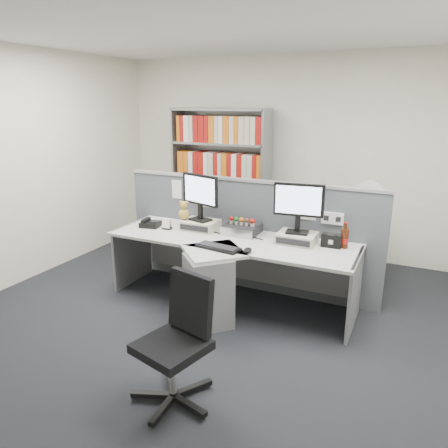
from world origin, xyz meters
The scene contains 21 objects.
ground centered at (0.00, 0.00, 0.00)m, with size 5.50×5.50×0.00m, color #27282D.
room_shell centered at (0.00, 0.00, 1.79)m, with size 5.04×5.54×2.72m.
partition centered at (0.00, 1.25, 0.65)m, with size 3.00×0.08×1.27m.
desk centered at (0.00, 0.60, 0.46)m, with size 2.60×1.20×0.72m.
monitor_riser_left centered at (-0.44, 0.98, 0.77)m, with size 0.38×0.31×0.10m.
monitor_riser_right centered at (0.66, 0.98, 0.77)m, with size 0.38×0.31×0.10m.
monitor_left centered at (-0.44, 0.98, 1.13)m, with size 0.49×0.22×0.51m.
monitor_right centered at (0.66, 0.98, 1.12)m, with size 0.49×0.18×0.50m.
desktop_pc centered at (0.03, 1.03, 0.77)m, with size 0.37×0.33×0.10m.
figurines centered at (0.05, 1.02, 0.87)m, with size 0.30×0.05×0.09m.
keyboard centered at (0.02, 0.48, 0.73)m, with size 0.46×0.22×0.03m.
mouse centered at (0.32, 0.49, 0.74)m, with size 0.08×0.12×0.05m, color black.
desk_phone centered at (-1.01, 0.82, 0.75)m, with size 0.23×0.22×0.09m.
desk_calendar centered at (-0.78, 0.82, 0.77)m, with size 0.10×0.08×0.12m.
plush_toy centered at (-0.63, 0.94, 0.91)m, with size 0.12×0.12×0.21m.
speaker centered at (1.00, 1.00, 0.78)m, with size 0.19×0.11×0.13m, color black.
cola_bottle centered at (1.11, 1.02, 0.82)m, with size 0.08×0.08×0.26m.
shelving_unit centered at (-0.90, 2.44, 0.98)m, with size 1.41×0.40×2.00m.
filing_cabinet centered at (1.20, 1.99, 0.35)m, with size 0.45×0.61×0.70m.
desk_fan centered at (1.20, 1.99, 1.03)m, with size 0.32×0.19×0.53m.
office_chair centered at (0.30, -0.73, 0.49)m, with size 0.61×0.60×0.92m.
Camera 1 is at (1.72, -2.99, 2.09)m, focal length 33.92 mm.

